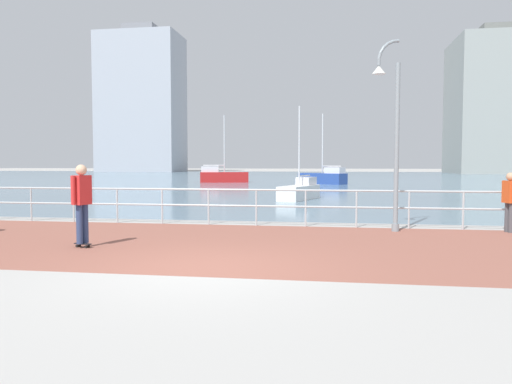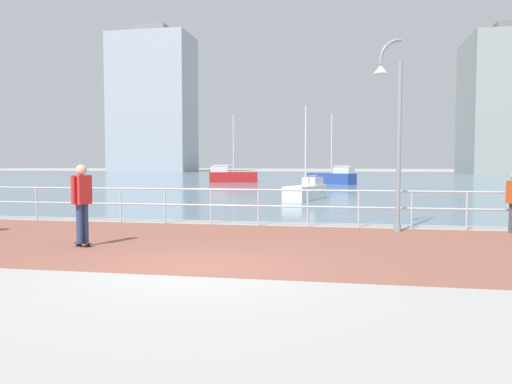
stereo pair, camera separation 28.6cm
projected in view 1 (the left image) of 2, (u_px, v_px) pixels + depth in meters
The scene contains 12 objects.
ground at pixel (310, 181), 47.69m from camera, with size 220.00×220.00×0.00m, color #ADAAA5.
brick_paving at pixel (234, 244), 10.80m from camera, with size 28.00×6.36×0.01m, color #935647.
harbor_water at pixel (314, 178), 58.32m from camera, with size 180.00×88.00×0.00m, color slate.
waterfront_railing at pixel (256, 200), 13.90m from camera, with size 25.25×0.06×1.05m.
lamppost at pixel (391, 126), 12.56m from camera, with size 0.77×0.49×4.94m.
skateboarder at pixel (82, 198), 10.26m from camera, with size 0.41×0.55×1.75m.
bystander at pixel (510, 198), 12.52m from camera, with size 0.32×0.55×1.54m.
sailboat_ivory at pixel (300, 191), 23.87m from camera, with size 1.95×3.38×4.53m.
sailboat_red at pixel (324, 177), 41.80m from camera, with size 4.26×3.49×5.99m.
sailboat_white at pixel (223, 176), 45.26m from camera, with size 4.60×2.28×6.19m.
tower_concrete at pixel (142, 103), 102.28m from camera, with size 16.49×10.84×30.36m.
tower_slate at pixel (494, 106), 82.85m from camera, with size 13.64×14.16×24.70m.
Camera 1 is at (2.14, -7.91, 1.78)m, focal length 34.31 mm.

